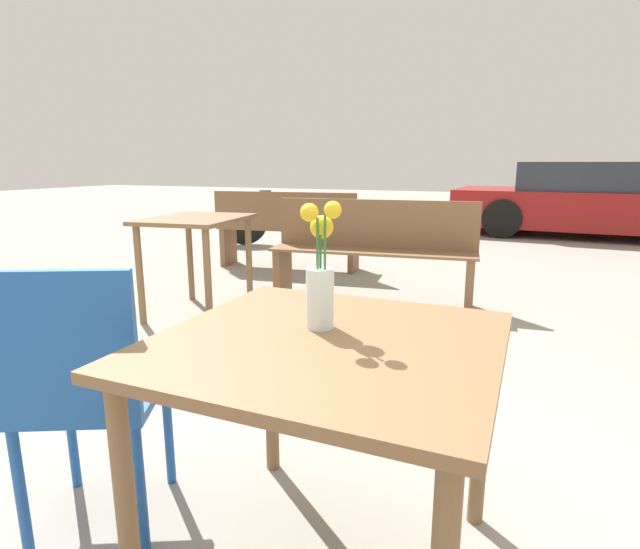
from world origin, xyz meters
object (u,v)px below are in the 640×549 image
object	(u,v)px
bench_near	(374,247)
bicycle	(278,219)
table_front	(328,372)
cafe_chair	(83,385)
parked_car	(597,201)
flower_vase	(320,282)
bench_far	(286,228)
table_back	(196,235)

from	to	relation	value
bench_near	bicycle	xyz separation A→B (m)	(-2.15, 2.52, -0.12)
table_front	cafe_chair	distance (m)	0.74
bench_near	parked_car	world-z (taller)	parked_car
bicycle	flower_vase	bearing A→B (deg)	-62.27
flower_vase	bench_near	world-z (taller)	flower_vase
flower_vase	bicycle	distance (m)	5.97
cafe_chair	bench_far	xyz separation A→B (m)	(-1.19, 3.88, -0.04)
table_front	bench_near	xyz separation A→B (m)	(-0.67, 2.83, -0.14)
bench_near	parked_car	xyz separation A→B (m)	(2.23, 5.08, 0.10)
cafe_chair	parked_car	world-z (taller)	parked_car
cafe_chair	bicycle	distance (m)	5.88
bench_near	table_front	bearing A→B (deg)	-76.63
bench_far	table_back	world-z (taller)	bench_far
table_front	bench_far	bearing A→B (deg)	117.11
flower_vase	bench_near	size ratio (longest dim) A/B	0.20
table_front	flower_vase	world-z (taller)	flower_vase
bicycle	bench_near	bearing A→B (deg)	-49.50
table_back	bicycle	bearing A→B (deg)	106.53
flower_vase	bicycle	xyz separation A→B (m)	(-2.77, 5.27, -0.48)
cafe_chair	bicycle	world-z (taller)	cafe_chair
table_front	table_back	bearing A→B (deg)	132.72
table_front	table_back	world-z (taller)	table_back
cafe_chair	bicycle	bearing A→B (deg)	110.95
bench_far	table_back	xyz separation A→B (m)	(0.09, -1.77, 0.16)
bench_near	bicycle	distance (m)	3.31
bicycle	parked_car	size ratio (longest dim) A/B	0.30
flower_vase	parked_car	bearing A→B (deg)	78.37
cafe_chair	bicycle	size ratio (longest dim) A/B	0.67
cafe_chair	bench_far	world-z (taller)	cafe_chair
table_front	cafe_chair	world-z (taller)	cafe_chair
parked_car	table_back	bearing A→B (deg)	-119.67
flower_vase	parked_car	xyz separation A→B (m)	(1.61, 7.84, -0.27)
flower_vase	cafe_chair	world-z (taller)	flower_vase
bench_far	parked_car	distance (m)	5.43
cafe_chair	table_back	size ratio (longest dim) A/B	1.00
flower_vase	cafe_chair	bearing A→B (deg)	-161.97
table_back	table_front	bearing A→B (deg)	-47.28
cafe_chair	bench_near	size ratio (longest dim) A/B	0.51
flower_vase	bicycle	bearing A→B (deg)	117.73
table_front	flower_vase	size ratio (longest dim) A/B	2.54
table_front	bicycle	distance (m)	6.05
table_front	parked_car	world-z (taller)	parked_car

